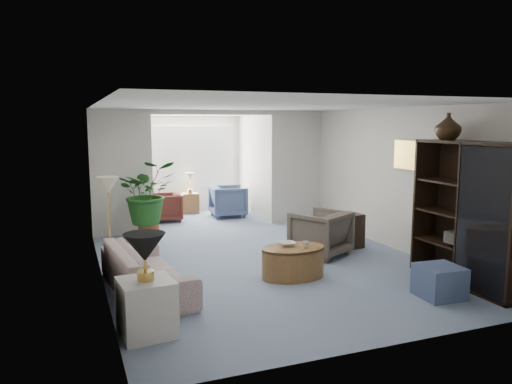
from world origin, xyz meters
name	(u,v)px	position (x,y,z in m)	size (l,w,h in m)	color
floor	(270,266)	(0.00, 0.00, 0.00)	(6.00, 6.00, 0.00)	#7B8AA3
sunroom_floor	(202,219)	(0.00, 4.10, 0.00)	(2.60, 2.60, 0.00)	#7B8AA3
back_pier_left	(122,173)	(-1.90, 3.00, 1.25)	(1.20, 0.12, 2.50)	beige
back_pier_right	(296,167)	(1.90, 3.00, 1.25)	(1.20, 0.12, 2.50)	beige
back_header	(214,112)	(0.00, 3.00, 2.45)	(2.60, 0.12, 0.10)	beige
window_pane	(190,156)	(0.00, 5.18, 1.40)	(2.20, 0.02, 1.50)	white
window_blinds	(190,156)	(0.00, 5.15, 1.40)	(2.20, 0.02, 1.50)	white
framed_picture	(407,155)	(2.46, -0.10, 1.70)	(0.04, 0.50, 0.40)	beige
sofa	(146,270)	(-1.99, -0.49, 0.30)	(2.09, 0.82, 0.61)	beige
end_table	(147,307)	(-2.19, -1.84, 0.30)	(0.55, 0.55, 0.60)	silver
table_lamp	(145,248)	(-2.19, -1.84, 0.95)	(0.44, 0.44, 0.30)	black
floor_lamp	(108,185)	(-2.31, 1.17, 1.25)	(0.36, 0.36, 0.28)	beige
coffee_table	(293,262)	(0.10, -0.62, 0.23)	(0.95, 0.95, 0.45)	olive
coffee_bowl	(287,244)	(0.05, -0.52, 0.48)	(0.23, 0.23, 0.06)	silver
coffee_cup	(306,245)	(0.25, -0.72, 0.50)	(0.10, 0.10, 0.09)	beige
wingback_chair	(320,233)	(1.04, 0.28, 0.39)	(0.82, 0.85, 0.77)	#61574C
side_table_dark	(347,231)	(1.74, 0.58, 0.31)	(0.51, 0.41, 0.61)	black
entertainment_cabinet	(470,214)	(2.23, -1.78, 1.00)	(0.48, 1.79, 1.99)	black
cabinet_urn	(448,126)	(2.23, -1.28, 2.19)	(0.37, 0.37, 0.39)	#332011
ottoman	(439,282)	(1.51, -2.06, 0.21)	(0.52, 0.52, 0.41)	#49567E
plant_pot	(149,232)	(-1.50, 2.42, 0.16)	(0.40, 0.40, 0.32)	#974E2B
house_plant	(148,192)	(-1.50, 2.42, 0.93)	(1.10, 0.95, 1.22)	#1E501B
sunroom_chair_blue	(228,201)	(0.66, 4.14, 0.37)	(0.80, 0.82, 0.75)	#49567E
sunroom_chair_maroon	(166,207)	(-0.84, 4.14, 0.32)	(0.68, 0.70, 0.64)	#51221B
sunroom_table	(190,203)	(-0.09, 4.89, 0.25)	(0.41, 0.32, 0.50)	olive
shelf_clutter	(477,232)	(2.18, -1.98, 0.79)	(0.30, 0.85, 0.61)	#363331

